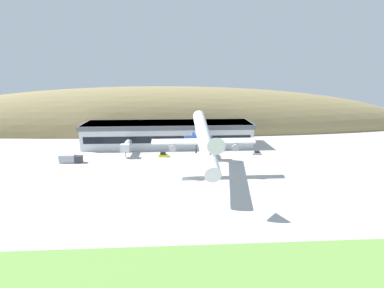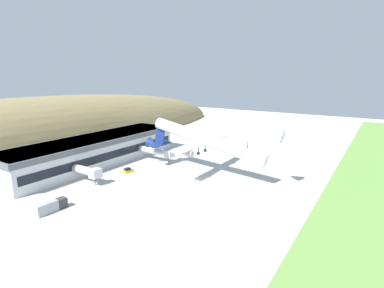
{
  "view_description": "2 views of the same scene",
  "coord_description": "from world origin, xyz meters",
  "px_view_note": "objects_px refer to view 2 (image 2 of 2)",
  "views": [
    {
      "loc": [
        -2.03,
        -89.28,
        32.44
      ],
      "look_at": [
        3.25,
        -1.34,
        11.3
      ],
      "focal_mm": 28.0,
      "sensor_mm": 36.0,
      "label": 1
    },
    {
      "loc": [
        -80.52,
        -50.95,
        34.93
      ],
      "look_at": [
        5.77,
        5.01,
        10.75
      ],
      "focal_mm": 28.0,
      "sensor_mm": 36.0,
      "label": 2
    }
  ],
  "objects_px": {
    "jetway_0": "(88,171)",
    "service_car_1": "(184,149)",
    "cargo_airplane": "(204,141)",
    "fuel_truck": "(51,206)",
    "service_car_0": "(128,171)",
    "traffic_cone_0": "(202,153)",
    "jetway_1": "(157,152)",
    "terminal_building": "(96,149)"
  },
  "relations": [
    {
      "from": "fuel_truck",
      "to": "cargo_airplane",
      "type": "bearing_deg",
      "value": -20.97
    },
    {
      "from": "jetway_1",
      "to": "cargo_airplane",
      "type": "relative_size",
      "value": 0.32
    },
    {
      "from": "jetway_0",
      "to": "service_car_1",
      "type": "bearing_deg",
      "value": -2.23
    },
    {
      "from": "cargo_airplane",
      "to": "fuel_truck",
      "type": "relative_size",
      "value": 6.46
    },
    {
      "from": "jetway_0",
      "to": "cargo_airplane",
      "type": "bearing_deg",
      "value": -44.06
    },
    {
      "from": "jetway_0",
      "to": "jetway_1",
      "type": "height_order",
      "value": "same"
    },
    {
      "from": "jetway_0",
      "to": "service_car_0",
      "type": "xyz_separation_m",
      "value": [
        14.7,
        -3.14,
        -3.29
      ]
    },
    {
      "from": "terminal_building",
      "to": "service_car_0",
      "type": "relative_size",
      "value": 18.75
    },
    {
      "from": "jetway_0",
      "to": "service_car_1",
      "type": "height_order",
      "value": "jetway_0"
    },
    {
      "from": "jetway_0",
      "to": "service_car_0",
      "type": "bearing_deg",
      "value": -12.05
    },
    {
      "from": "terminal_building",
      "to": "fuel_truck",
      "type": "xyz_separation_m",
      "value": [
        -35.47,
        -24.99,
        -4.57
      ]
    },
    {
      "from": "cargo_airplane",
      "to": "fuel_truck",
      "type": "height_order",
      "value": "cargo_airplane"
    },
    {
      "from": "service_car_0",
      "to": "traffic_cone_0",
      "type": "height_order",
      "value": "service_car_0"
    },
    {
      "from": "jetway_1",
      "to": "service_car_1",
      "type": "xyz_separation_m",
      "value": [
        20.22,
        0.73,
        -3.4
      ]
    },
    {
      "from": "fuel_truck",
      "to": "service_car_1",
      "type": "bearing_deg",
      "value": 5.73
    },
    {
      "from": "terminal_building",
      "to": "service_car_0",
      "type": "bearing_deg",
      "value": -95.16
    },
    {
      "from": "fuel_truck",
      "to": "traffic_cone_0",
      "type": "bearing_deg",
      "value": -2.64
    },
    {
      "from": "jetway_1",
      "to": "service_car_0",
      "type": "relative_size",
      "value": 4.25
    },
    {
      "from": "cargo_airplane",
      "to": "service_car_1",
      "type": "relative_size",
      "value": 14.77
    },
    {
      "from": "service_car_1",
      "to": "cargo_airplane",
      "type": "bearing_deg",
      "value": -133.56
    },
    {
      "from": "terminal_building",
      "to": "jetway_1",
      "type": "height_order",
      "value": "terminal_building"
    },
    {
      "from": "cargo_airplane",
      "to": "traffic_cone_0",
      "type": "relative_size",
      "value": 92.08
    },
    {
      "from": "jetway_0",
      "to": "traffic_cone_0",
      "type": "distance_m",
      "value": 52.83
    },
    {
      "from": "traffic_cone_0",
      "to": "jetway_0",
      "type": "bearing_deg",
      "value": 166.35
    },
    {
      "from": "service_car_1",
      "to": "traffic_cone_0",
      "type": "height_order",
      "value": "service_car_1"
    },
    {
      "from": "fuel_truck",
      "to": "traffic_cone_0",
      "type": "distance_m",
      "value": 70.36
    },
    {
      "from": "cargo_airplane",
      "to": "service_car_0",
      "type": "relative_size",
      "value": 13.37
    },
    {
      "from": "terminal_building",
      "to": "traffic_cone_0",
      "type": "bearing_deg",
      "value": -39.04
    },
    {
      "from": "cargo_airplane",
      "to": "service_car_0",
      "type": "xyz_separation_m",
      "value": [
        -13.55,
        24.2,
        -11.59
      ]
    },
    {
      "from": "jetway_0",
      "to": "service_car_1",
      "type": "xyz_separation_m",
      "value": [
        52.3,
        -2.04,
        -3.4
      ]
    },
    {
      "from": "service_car_1",
      "to": "terminal_building",
      "type": "bearing_deg",
      "value": 153.59
    },
    {
      "from": "jetway_0",
      "to": "traffic_cone_0",
      "type": "height_order",
      "value": "jetway_0"
    },
    {
      "from": "cargo_airplane",
      "to": "fuel_truck",
      "type": "xyz_separation_m",
      "value": [
        -47.31,
        18.13,
        -10.88
      ]
    },
    {
      "from": "service_car_1",
      "to": "jetway_0",
      "type": "bearing_deg",
      "value": 177.77
    },
    {
      "from": "service_car_0",
      "to": "service_car_1",
      "type": "distance_m",
      "value": 37.62
    },
    {
      "from": "jetway_0",
      "to": "service_car_0",
      "type": "distance_m",
      "value": 15.38
    },
    {
      "from": "jetway_0",
      "to": "cargo_airplane",
      "type": "height_order",
      "value": "cargo_airplane"
    },
    {
      "from": "terminal_building",
      "to": "traffic_cone_0",
      "type": "distance_m",
      "value": 45.18
    },
    {
      "from": "cargo_airplane",
      "to": "service_car_0",
      "type": "bearing_deg",
      "value": 119.25
    },
    {
      "from": "fuel_truck",
      "to": "traffic_cone_0",
      "type": "relative_size",
      "value": 14.26
    },
    {
      "from": "cargo_airplane",
      "to": "fuel_truck",
      "type": "bearing_deg",
      "value": 159.03
    },
    {
      "from": "jetway_0",
      "to": "fuel_truck",
      "type": "height_order",
      "value": "jetway_0"
    }
  ]
}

